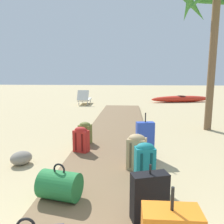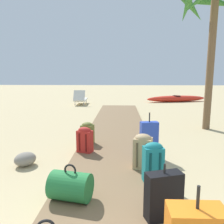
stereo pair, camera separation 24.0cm
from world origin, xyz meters
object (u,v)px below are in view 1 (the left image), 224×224
Objects in this scene: palm_tree_far_right at (214,7)px; backpack_olive at (85,132)px; duffel_bag_green at (60,185)px; backpack_teal at (145,162)px; backpack_tan at (137,151)px; kayak at (181,99)px; backpack_red at (81,139)px; suitcase_blue at (145,138)px; lounge_chair at (84,99)px; suitcase_black at (149,197)px.

backpack_olive is at bearing -150.77° from palm_tree_far_right.
duffel_bag_green is 1.25m from backpack_teal.
backpack_tan is at bearing 102.02° from backpack_teal.
palm_tree_far_right reaches higher than kayak.
backpack_red is 1.77m from backpack_teal.
duffel_bag_green is at bearing -86.71° from backpack_olive.
palm_tree_far_right is at bearing 60.97° from backpack_teal.
lounge_chair is at bearing 109.17° from suitcase_blue.
lounge_chair is at bearing 130.65° from palm_tree_far_right.
suitcase_black is 1.06× the size of backpack_teal.
suitcase_black is 0.17× the size of kayak.
suitcase_blue is 1.41× the size of backpack_tan.
suitcase_blue is 1.49m from backpack_olive.
backpack_olive is (-0.14, 2.42, 0.08)m from duffel_bag_green.
palm_tree_far_right is 1.15× the size of kayak.
backpack_tan is at bearing -34.74° from backpack_red.
backpack_olive is 9.88m from kayak.
lounge_chair reaches higher than duffel_bag_green.
backpack_tan reaches higher than backpack_red.
backpack_olive is 4.95m from palm_tree_far_right.
palm_tree_far_right reaches higher than duffel_bag_green.
duffel_bag_green is 1.14× the size of backpack_olive.
suitcase_blue reaches higher than backpack_red.
backpack_olive is 0.33× the size of lounge_chair.
backpack_tan is 0.51m from backpack_teal.
duffel_bag_green is at bearing -153.42° from backpack_teal.
backpack_red is 0.59m from backpack_olive.
suitcase_blue is (1.30, -0.07, 0.05)m from backpack_red.
backpack_olive is at bearing 130.17° from backpack_tan.
backpack_teal is at bearing -104.85° from kayak.
duffel_bag_green is 0.96× the size of backpack_tan.
suitcase_blue is 0.19× the size of palm_tree_far_right.
backpack_tan is at bearing 94.12° from suitcase_black.
backpack_teal reaches higher than kayak.
backpack_red is at bearing 177.12° from suitcase_blue.
kayak is (4.13, 8.97, -0.15)m from backpack_olive.
palm_tree_far_right is (3.32, 1.86, 3.16)m from backpack_olive.
kayak is (3.99, 11.39, -0.07)m from duffel_bag_green.
backpack_tan is at bearing -124.00° from palm_tree_far_right.
suitcase_black is 10.56m from lounge_chair.
backpack_olive is at bearing 93.29° from duffel_bag_green.
backpack_tan is 0.99× the size of backpack_teal.
duffel_bag_green reaches higher than kayak.
lounge_chair reaches higher than backpack_red.
backpack_teal is at bearing -46.20° from backpack_red.
suitcase_blue is 1.40× the size of backpack_teal.
suitcase_blue reaches higher than suitcase_black.
backpack_teal is at bearing -56.01° from backpack_olive.
duffel_bag_green is at bearing -133.61° from backpack_tan.
suitcase_black reaches higher than backpack_teal.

